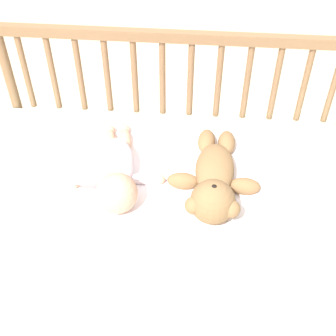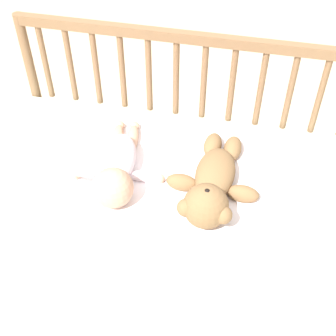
% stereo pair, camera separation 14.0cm
% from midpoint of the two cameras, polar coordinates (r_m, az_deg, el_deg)
% --- Properties ---
extents(ground_plane, '(12.00, 12.00, 0.00)m').
position_cam_midpoint_polar(ground_plane, '(1.93, 2.06, -12.88)').
color(ground_plane, '#C6B293').
extents(crib_mattress, '(1.27, 0.69, 0.53)m').
position_cam_midpoint_polar(crib_mattress, '(1.71, 2.29, -8.12)').
color(crib_mattress, silver).
rests_on(crib_mattress, ground_plane).
extents(crib_rail, '(1.27, 0.04, 0.87)m').
position_cam_midpoint_polar(crib_rail, '(1.72, 4.97, 8.87)').
color(crib_rail, brown).
rests_on(crib_rail, ground_plane).
extents(blanket, '(0.85, 0.55, 0.01)m').
position_cam_midpoint_polar(blanket, '(1.53, 2.23, -0.90)').
color(blanket, white).
rests_on(blanket, crib_mattress).
extents(teddy_bear, '(0.30, 0.43, 0.14)m').
position_cam_midpoint_polar(teddy_bear, '(1.44, 8.16, -2.17)').
color(teddy_bear, olive).
rests_on(teddy_bear, crib_mattress).
extents(baby, '(0.32, 0.43, 0.13)m').
position_cam_midpoint_polar(baby, '(1.49, -3.49, -0.05)').
color(baby, white).
rests_on(baby, crib_mattress).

